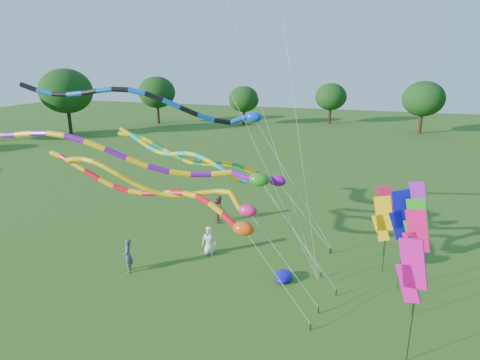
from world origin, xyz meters
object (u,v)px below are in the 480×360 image
(tube_kite_red, at_px, (166,197))
(blue_nylon_heap, at_px, (293,278))
(person_a, at_px, (209,240))
(person_b, at_px, (128,256))
(tube_kite_orange, at_px, (177,190))
(person_c, at_px, (219,209))

(tube_kite_red, bearing_deg, blue_nylon_heap, 30.84)
(tube_kite_red, distance_m, person_a, 5.16)
(tube_kite_red, distance_m, person_b, 4.46)
(tube_kite_orange, xyz_separation_m, blue_nylon_heap, (5.21, 1.92, -4.67))
(person_a, height_order, person_b, person_b)
(person_c, bearing_deg, tube_kite_orange, 161.53)
(person_b, bearing_deg, tube_kite_red, 53.86)
(tube_kite_red, distance_m, person_c, 8.99)
(person_a, bearing_deg, tube_kite_orange, -104.31)
(blue_nylon_heap, relative_size, person_b, 0.72)
(tube_kite_red, distance_m, tube_kite_orange, 0.65)
(blue_nylon_heap, bearing_deg, tube_kite_red, -160.09)
(tube_kite_orange, relative_size, blue_nylon_heap, 9.86)
(person_a, xyz_separation_m, person_c, (-1.18, 4.65, 0.09))
(tube_kite_red, height_order, tube_kite_orange, tube_kite_orange)
(tube_kite_orange, bearing_deg, tube_kite_red, -160.40)
(person_c, bearing_deg, person_a, 168.05)
(tube_kite_red, xyz_separation_m, blue_nylon_heap, (5.71, 2.07, -4.29))
(tube_kite_orange, relative_size, person_b, 7.05)
(tube_kite_orange, xyz_separation_m, person_c, (-1.10, 8.07, -3.97))
(person_a, bearing_deg, blue_nylon_heap, -29.29)
(person_c, bearing_deg, blue_nylon_heap, -160.50)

